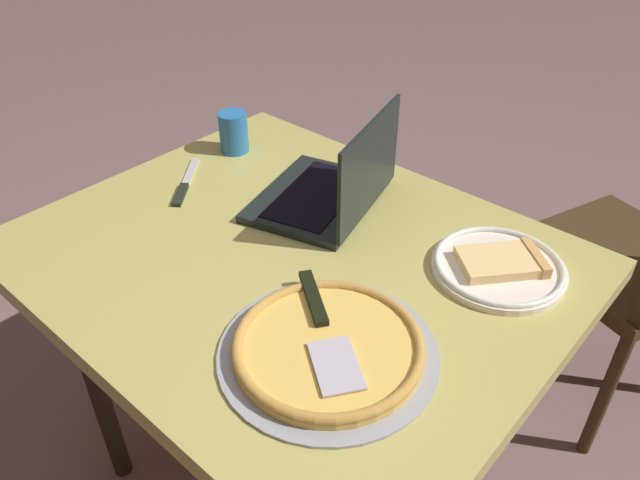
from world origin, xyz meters
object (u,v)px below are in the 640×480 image
pizza_tray (328,347)px  drink_cup (234,132)px  pizza_plate (500,266)px  laptop (333,189)px  dining_table (292,276)px  table_knife (184,186)px

pizza_tray → drink_cup: drink_cup is taller
pizza_plate → drink_cup: 0.76m
pizza_plate → pizza_tray: bearing=-105.4°
laptop → drink_cup: 0.37m
dining_table → table_knife: (-0.37, 0.02, 0.07)m
dining_table → drink_cup: 0.49m
pizza_plate → drink_cup: (-0.76, -0.00, 0.04)m
pizza_plate → table_knife: 0.74m
pizza_plate → pizza_tray: 0.40m
pizza_plate → drink_cup: bearing=-179.9°
pizza_tray → drink_cup: (-0.66, 0.38, 0.04)m
pizza_tray → table_knife: pizza_tray is taller
pizza_tray → table_knife: bearing=163.6°
drink_cup → laptop: bearing=-5.3°
laptop → table_knife: size_ratio=2.01×
laptop → pizza_tray: size_ratio=0.99×
table_knife → drink_cup: drink_cup is taller
drink_cup → pizza_plate: bearing=0.1°
dining_table → pizza_tray: size_ratio=2.92×
dining_table → pizza_plate: (0.35, 0.22, 0.08)m
dining_table → laptop: bearing=105.2°
laptop → pizza_tray: 0.46m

